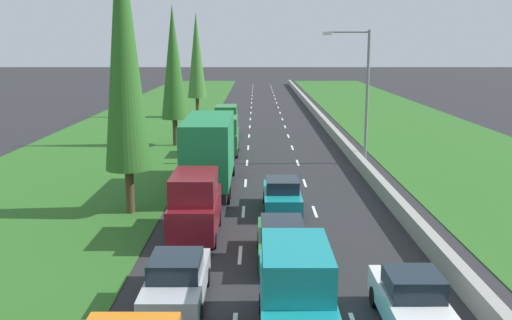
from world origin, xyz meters
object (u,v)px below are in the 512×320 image
(maroon_van_left_lane, at_px, (193,205))
(poplar_tree_second, at_px, (121,41))
(teal_van_centre_lane, at_px, (293,293))
(poplar_tree_third, at_px, (171,63))
(white_hatchback_right_lane, at_px, (408,298))
(teal_sedan_centre_lane, at_px, (280,195))
(green_sedan_centre_lane, at_px, (279,240))
(green_van_left_lane, at_px, (223,136))
(silver_sedan_left_lane, at_px, (174,280))
(green_box_truck_left_lane, at_px, (208,151))
(poplar_tree_fourth, at_px, (194,56))
(street_light_mast, at_px, (360,87))
(green_van_left_lane_sixth, at_px, (224,122))

(maroon_van_left_lane, distance_m, poplar_tree_second, 8.43)
(teal_van_centre_lane, distance_m, poplar_tree_third, 32.94)
(white_hatchback_right_lane, distance_m, teal_sedan_centre_lane, 12.38)
(green_sedan_centre_lane, height_order, white_hatchback_right_lane, white_hatchback_right_lane)
(green_van_left_lane, bearing_deg, silver_sedan_left_lane, -90.43)
(green_box_truck_left_lane, relative_size, green_sedan_centre_lane, 2.09)
(teal_van_centre_lane, distance_m, white_hatchback_right_lane, 3.55)
(teal_sedan_centre_lane, height_order, poplar_tree_fourth, poplar_tree_fourth)
(green_box_truck_left_lane, bearing_deg, street_light_mast, 37.31)
(teal_van_centre_lane, bearing_deg, poplar_tree_second, 119.96)
(green_sedan_centre_lane, relative_size, poplar_tree_third, 0.40)
(poplar_tree_third, bearing_deg, street_light_mast, -27.39)
(silver_sedan_left_lane, relative_size, green_van_left_lane, 0.92)
(white_hatchback_right_lane, bearing_deg, green_van_left_lane_sixth, 101.36)
(silver_sedan_left_lane, bearing_deg, white_hatchback_right_lane, -11.58)
(street_light_mast, bearing_deg, poplar_tree_third, 152.61)
(teal_van_centre_lane, distance_m, green_van_left_lane_sixth, 36.16)
(teal_van_centre_lane, xyz_separation_m, street_light_mast, (6.09, 24.55, 3.83))
(poplar_tree_fourth, distance_m, street_light_mast, 29.25)
(green_van_left_lane, bearing_deg, poplar_tree_fourth, 100.72)
(maroon_van_left_lane, height_order, green_box_truck_left_lane, green_box_truck_left_lane)
(green_sedan_centre_lane, height_order, street_light_mast, street_light_mast)
(maroon_van_left_lane, height_order, green_van_left_lane_sixth, same)
(poplar_tree_fourth, bearing_deg, teal_sedan_centre_lane, -78.21)
(green_van_left_lane, bearing_deg, poplar_tree_second, -103.80)
(poplar_tree_third, bearing_deg, maroon_van_left_lane, -80.19)
(teal_sedan_centre_lane, distance_m, green_van_left_lane_sixth, 23.48)
(teal_sedan_centre_lane, xyz_separation_m, green_van_left_lane_sixth, (-3.87, 23.15, 0.59))
(green_van_left_lane_sixth, height_order, poplar_tree_third, poplar_tree_third)
(green_van_left_lane_sixth, distance_m, poplar_tree_fourth, 15.86)
(green_sedan_centre_lane, relative_size, poplar_tree_second, 0.32)
(green_van_left_lane, relative_size, teal_sedan_centre_lane, 1.09)
(silver_sedan_left_lane, distance_m, green_box_truck_left_lane, 14.92)
(teal_van_centre_lane, xyz_separation_m, green_van_left_lane_sixth, (-3.66, 35.97, 0.00))
(street_light_mast, bearing_deg, green_van_left_lane_sixth, 130.46)
(silver_sedan_left_lane, relative_size, green_van_left_lane_sixth, 0.92)
(maroon_van_left_lane, relative_size, green_box_truck_left_lane, 0.52)
(green_van_left_lane, distance_m, green_van_left_lane_sixth, 8.15)
(silver_sedan_left_lane, distance_m, street_light_mast, 24.66)
(teal_sedan_centre_lane, relative_size, poplar_tree_third, 0.40)
(green_sedan_centre_lane, bearing_deg, silver_sedan_left_lane, -132.27)
(poplar_tree_second, height_order, poplar_tree_fourth, poplar_tree_second)
(green_box_truck_left_lane, distance_m, white_hatchback_right_lane, 17.79)
(green_van_left_lane, bearing_deg, green_sedan_centre_lane, -81.49)
(teal_van_centre_lane, distance_m, poplar_tree_fourth, 51.20)
(green_box_truck_left_lane, xyz_separation_m, poplar_tree_fourth, (-3.99, 33.20, 4.62))
(teal_van_centre_lane, height_order, poplar_tree_third, poplar_tree_third)
(teal_sedan_centre_lane, bearing_deg, green_van_left_lane_sixth, 99.48)
(green_box_truck_left_lane, height_order, poplar_tree_fourth, poplar_tree_fourth)
(green_box_truck_left_lane, bearing_deg, white_hatchback_right_lane, -66.66)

